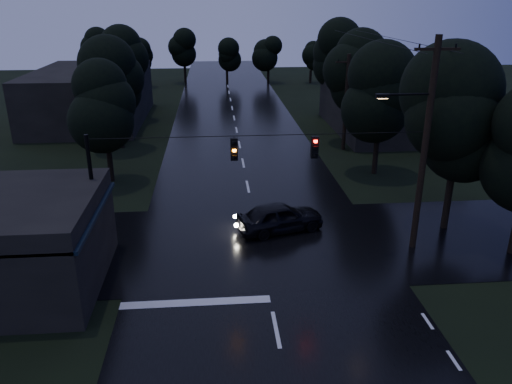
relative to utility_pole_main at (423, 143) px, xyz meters
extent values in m
cube|color=black|center=(-7.41, 19.00, -5.26)|extent=(12.00, 120.00, 0.02)
cube|color=black|center=(-7.41, 1.00, -5.26)|extent=(60.00, 9.00, 0.02)
cube|color=black|center=(-17.41, -2.00, -2.06)|extent=(6.00, 7.00, 0.12)
cube|color=black|center=(-14.41, -2.00, -2.06)|extent=(0.30, 7.00, 0.15)
cylinder|color=black|center=(-14.61, -5.00, -3.76)|extent=(0.10, 0.10, 3.00)
cylinder|color=black|center=(-14.61, 1.00, -3.76)|extent=(0.10, 0.10, 3.00)
cube|color=#FFC366|center=(-14.46, -3.50, -2.76)|extent=(0.06, 1.60, 0.50)
cube|color=#FFC366|center=(-14.46, -0.80, -2.76)|extent=(0.06, 1.20, 0.50)
cube|color=black|center=(6.59, 23.00, -3.06)|extent=(10.00, 14.00, 4.40)
cube|color=black|center=(-21.41, 29.00, -2.76)|extent=(10.00, 16.00, 5.00)
cylinder|color=black|center=(0.09, 0.00, -0.26)|extent=(0.30, 0.30, 10.00)
cube|color=black|center=(0.09, 0.00, 4.14)|extent=(2.00, 0.12, 0.12)
cylinder|color=black|center=(-1.01, 0.00, 2.24)|extent=(2.20, 0.10, 0.10)
cube|color=black|center=(-2.11, 0.00, 2.19)|extent=(0.60, 0.25, 0.18)
cube|color=#FFB266|center=(-2.11, 0.00, 2.09)|extent=(0.45, 0.18, 0.03)
cylinder|color=black|center=(0.89, 17.00, -1.51)|extent=(0.30, 0.30, 7.50)
cube|color=black|center=(0.89, 17.00, 1.64)|extent=(2.00, 0.12, 0.12)
cylinder|color=black|center=(-14.91, 0.00, -2.26)|extent=(0.18, 0.18, 6.00)
cylinder|color=black|center=(-7.41, 0.00, 0.54)|extent=(15.00, 0.03, 0.03)
cube|color=black|center=(-8.61, 0.00, -0.06)|extent=(0.32, 0.25, 1.00)
sphere|color=orange|center=(-8.61, -0.15, -0.06)|extent=(0.18, 0.18, 0.18)
cube|color=black|center=(-5.01, 0.00, -0.06)|extent=(0.32, 0.25, 1.00)
sphere|color=#FF0C07|center=(-5.01, -0.15, -0.06)|extent=(0.18, 0.18, 0.18)
cylinder|color=black|center=(2.59, 2.00, -3.86)|extent=(0.36, 0.36, 2.80)
sphere|color=black|center=(2.59, 2.00, -0.46)|extent=(4.48, 4.48, 4.48)
sphere|color=black|center=(2.59, 2.00, 0.74)|extent=(4.48, 4.48, 4.48)
sphere|color=black|center=(2.59, 2.00, 1.94)|extent=(4.48, 4.48, 4.48)
cylinder|color=black|center=(-16.41, 11.00, -4.03)|extent=(0.36, 0.36, 2.45)
sphere|color=black|center=(-16.41, 11.00, -1.06)|extent=(3.92, 3.92, 3.92)
sphere|color=black|center=(-16.41, 11.00, -0.01)|extent=(3.92, 3.92, 3.92)
sphere|color=black|center=(-16.41, 11.00, 1.04)|extent=(3.92, 3.92, 3.92)
cylinder|color=black|center=(-17.01, 19.00, -3.95)|extent=(0.36, 0.36, 2.62)
sphere|color=black|center=(-17.01, 19.00, -0.76)|extent=(4.20, 4.20, 4.20)
sphere|color=black|center=(-17.01, 19.00, 0.37)|extent=(4.20, 4.20, 4.20)
sphere|color=black|center=(-17.01, 19.00, 1.49)|extent=(4.20, 4.20, 4.20)
cylinder|color=black|center=(-17.61, 29.00, -3.86)|extent=(0.36, 0.36, 2.80)
sphere|color=black|center=(-17.61, 29.00, -0.46)|extent=(4.48, 4.48, 4.48)
sphere|color=black|center=(-17.61, 29.00, 0.74)|extent=(4.48, 4.48, 4.48)
sphere|color=black|center=(-17.61, 29.00, 1.94)|extent=(4.48, 4.48, 4.48)
cylinder|color=black|center=(1.59, 11.00, -3.95)|extent=(0.36, 0.36, 2.62)
sphere|color=black|center=(1.59, 11.00, -0.76)|extent=(4.20, 4.20, 4.20)
sphere|color=black|center=(1.59, 11.00, 0.37)|extent=(4.20, 4.20, 4.20)
sphere|color=black|center=(1.59, 11.00, 1.49)|extent=(4.20, 4.20, 4.20)
cylinder|color=black|center=(2.19, 19.00, -3.86)|extent=(0.36, 0.36, 2.80)
sphere|color=black|center=(2.19, 19.00, -0.46)|extent=(4.48, 4.48, 4.48)
sphere|color=black|center=(2.19, 19.00, 0.74)|extent=(4.48, 4.48, 4.48)
sphere|color=black|center=(2.19, 19.00, 1.94)|extent=(4.48, 4.48, 4.48)
cylinder|color=black|center=(2.79, 29.00, -3.77)|extent=(0.36, 0.36, 2.97)
sphere|color=black|center=(2.79, 29.00, -0.16)|extent=(4.76, 4.76, 4.76)
sphere|color=black|center=(2.79, 29.00, 1.12)|extent=(4.76, 4.76, 4.76)
sphere|color=black|center=(2.79, 29.00, 2.39)|extent=(4.76, 4.76, 4.76)
imported|color=black|center=(-6.18, 2.38, -4.48)|extent=(4.88, 3.04, 1.55)
camera|label=1|loc=(-9.45, -21.17, 6.14)|focal=35.00mm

